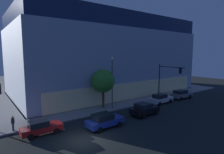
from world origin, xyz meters
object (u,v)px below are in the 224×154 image
object	(u,v)px
modern_building	(104,56)
car_grey	(181,94)
sidewalk_tree	(103,81)
car_blue	(104,120)
traffic_light_far_corner	(166,76)
street_lamp_sidewalk	(112,76)
car_black	(144,109)
car_silver	(161,99)
car_red	(41,127)
pedestrian_waiting	(13,122)

from	to	relation	value
modern_building	car_grey	distance (m)	18.78
sidewalk_tree	car_blue	size ratio (longest dim) A/B	1.34
traffic_light_far_corner	street_lamp_sidewalk	distance (m)	10.68
car_blue	car_grey	size ratio (longest dim) A/B	0.96
car_blue	car_grey	world-z (taller)	car_grey
car_black	car_silver	world-z (taller)	car_black
car_red	car_blue	size ratio (longest dim) A/B	0.95
street_lamp_sidewalk	car_black	bearing A→B (deg)	-67.73
traffic_light_far_corner	car_black	bearing A→B (deg)	-161.38
modern_building	car_red	distance (m)	25.96
sidewalk_tree	car_black	bearing A→B (deg)	-64.67
pedestrian_waiting	car_black	xyz separation A→B (m)	(15.84, -4.54, -0.27)
street_lamp_sidewalk	car_red	xyz separation A→B (m)	(-11.51, -2.76, -4.39)
street_lamp_sidewalk	car_blue	distance (m)	8.44
car_silver	car_black	bearing A→B (deg)	-158.81
traffic_light_far_corner	car_red	bearing A→B (deg)	-178.15
modern_building	street_lamp_sidewalk	bearing A→B (deg)	-119.19
modern_building	sidewalk_tree	world-z (taller)	modern_building
car_red	car_black	world-z (taller)	car_black
pedestrian_waiting	car_black	world-z (taller)	pedestrian_waiting
car_silver	traffic_light_far_corner	bearing A→B (deg)	7.16
traffic_light_far_corner	pedestrian_waiting	xyz separation A→B (m)	(-24.30, 1.69, -3.46)
sidewalk_tree	pedestrian_waiting	xyz separation A→B (m)	(-12.95, -1.55, -3.24)
street_lamp_sidewalk	sidewalk_tree	distance (m)	1.67
car_blue	car_black	xyz separation A→B (m)	(7.02, 0.35, 0.02)
modern_building	traffic_light_far_corner	distance (m)	16.09
modern_building	car_red	size ratio (longest dim) A/B	9.12
modern_building	car_black	distance (m)	20.39
pedestrian_waiting	car_silver	size ratio (longest dim) A/B	0.34
traffic_light_far_corner	car_black	size ratio (longest dim) A/B	1.52
car_red	car_silver	distance (m)	20.35
traffic_light_far_corner	car_blue	distance (m)	16.25
traffic_light_far_corner	car_silver	bearing A→B (deg)	-172.84
street_lamp_sidewalk	car_grey	xyz separation A→B (m)	(14.89, -2.29, -4.28)
modern_building	car_grey	world-z (taller)	modern_building
car_black	car_grey	xyz separation A→B (m)	(12.88, 2.61, 0.01)
traffic_light_far_corner	pedestrian_waiting	size ratio (longest dim) A/B	3.91
car_blue	traffic_light_far_corner	bearing A→B (deg)	11.66
car_red	car_silver	world-z (taller)	car_silver
traffic_light_far_corner	car_red	distance (m)	22.32
traffic_light_far_corner	car_black	world-z (taller)	traffic_light_far_corner
traffic_light_far_corner	car_grey	bearing A→B (deg)	-3.18
car_grey	street_lamp_sidewalk	bearing A→B (deg)	171.24
traffic_light_far_corner	sidewalk_tree	world-z (taller)	traffic_light_far_corner
car_red	car_grey	distance (m)	26.41
street_lamp_sidewalk	car_black	size ratio (longest dim) A/B	1.86
sidewalk_tree	car_blue	world-z (taller)	sidewalk_tree
car_black	car_grey	size ratio (longest dim) A/B	0.92
car_blue	street_lamp_sidewalk	bearing A→B (deg)	46.26
traffic_light_far_corner	sidewalk_tree	distance (m)	11.80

